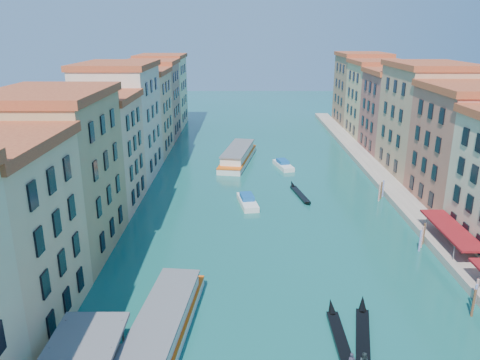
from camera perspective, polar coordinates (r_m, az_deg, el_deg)
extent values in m
cube|color=tan|center=(60.41, -21.39, 0.27)|extent=(12.00, 17.00, 19.00)
cube|color=#9C3622|center=(58.39, -22.51, 9.66)|extent=(12.80, 17.40, 1.00)
cube|color=#D7AA84|center=(74.80, -17.14, 2.94)|extent=(12.00, 14.00, 16.50)
cube|color=#9C3622|center=(73.16, -17.77, 9.58)|extent=(12.80, 14.40, 1.00)
cube|color=beige|center=(89.45, -14.34, 6.68)|extent=(12.00, 18.00, 20.00)
cube|color=#9C3622|center=(88.12, -14.87, 13.39)|extent=(12.80, 18.40, 1.00)
cube|color=tan|center=(105.95, -12.09, 7.83)|extent=(12.00, 16.00, 17.50)
cube|color=#9C3622|center=(104.80, -12.42, 12.81)|extent=(12.80, 16.40, 1.00)
cube|color=#AD735C|center=(120.89, -10.61, 9.36)|extent=(12.00, 15.00, 18.50)
cube|color=#9C3622|center=(119.89, -10.88, 13.97)|extent=(12.80, 15.40, 1.00)
cube|color=beige|center=(136.47, -9.41, 10.47)|extent=(12.00, 17.00, 19.00)
cube|color=#9C3622|center=(135.59, -9.63, 14.66)|extent=(12.80, 17.40, 1.00)
cube|color=#AA6049|center=(78.05, 25.85, 3.11)|extent=(12.00, 16.00, 18.00)
cube|color=#9C3622|center=(76.48, 26.82, 9.99)|extent=(12.80, 16.40, 1.00)
cube|color=tan|center=(93.07, 21.57, 6.41)|extent=(12.00, 18.00, 20.00)
cube|color=#9C3622|center=(91.80, 22.33, 12.83)|extent=(12.80, 18.40, 1.00)
cube|color=#9D5448|center=(108.56, 18.43, 7.55)|extent=(12.00, 15.00, 17.50)
cube|color=#9C3622|center=(107.44, 18.92, 12.39)|extent=(12.80, 15.40, 1.00)
cube|color=tan|center=(123.12, 16.26, 9.10)|extent=(12.00, 16.00, 18.50)
cube|color=#9C3622|center=(122.13, 16.67, 13.62)|extent=(12.80, 16.40, 1.00)
cube|color=#996E4D|center=(138.84, 14.44, 10.38)|extent=(12.00, 17.00, 19.50)
cube|color=#9C3622|center=(137.98, 14.78, 14.59)|extent=(12.80, 17.40, 1.00)
cube|color=gray|center=(87.19, 17.35, -0.32)|extent=(4.00, 140.00, 1.00)
cylinder|color=slate|center=(55.28, 27.15, -11.15)|extent=(0.12, 0.12, 3.00)
cube|color=maroon|center=(63.65, 24.39, -5.48)|extent=(3.20, 12.60, 0.25)
cylinder|color=slate|center=(60.20, 24.57, -8.40)|extent=(0.12, 0.12, 3.00)
cylinder|color=slate|center=(67.20, 21.73, -5.31)|extent=(0.12, 0.12, 3.00)
cylinder|color=brown|center=(51.61, 26.56, -13.42)|extent=(0.24, 0.24, 3.20)
cylinder|color=brown|center=(52.63, 26.69, -12.82)|extent=(0.24, 0.24, 3.20)
cylinder|color=brown|center=(53.66, 26.81, -12.23)|extent=(0.24, 0.24, 3.20)
cylinder|color=brown|center=(62.88, 21.10, -7.03)|extent=(0.24, 0.24, 3.20)
cylinder|color=brown|center=(63.94, 21.29, -6.63)|extent=(0.24, 0.24, 3.20)
cylinder|color=brown|center=(65.01, 21.48, -6.25)|extent=(0.24, 0.24, 3.20)
cylinder|color=brown|center=(78.68, 16.61, -1.59)|extent=(0.24, 0.24, 3.20)
cylinder|color=brown|center=(79.75, 16.83, -1.34)|extent=(0.24, 0.24, 3.20)
cylinder|color=brown|center=(80.83, 17.05, -1.11)|extent=(0.24, 0.24, 3.20)
cube|color=white|center=(44.93, -9.26, -17.65)|extent=(5.96, 18.56, 1.09)
cube|color=silver|center=(44.25, -9.34, -16.40)|extent=(5.13, 14.89, 1.46)
cube|color=slate|center=(43.78, -9.40, -15.46)|extent=(5.45, 15.37, 0.23)
cube|color=#EF5A0E|center=(44.64, -9.29, -17.13)|extent=(6.00, 18.57, 0.23)
cube|color=silver|center=(98.30, -0.25, 2.60)|extent=(8.11, 20.97, 1.23)
cube|color=silver|center=(97.95, -0.25, 3.35)|extent=(6.89, 16.84, 1.64)
cube|color=slate|center=(97.71, -0.25, 3.90)|extent=(7.29, 17.40, 0.26)
cube|color=#EF5A0E|center=(98.15, -0.25, 2.91)|extent=(8.16, 20.97, 0.26)
cube|color=black|center=(44.38, 12.23, -18.88)|extent=(1.17, 9.05, 0.45)
cone|color=black|center=(48.21, 11.06, -14.97)|extent=(0.92, 2.03, 1.69)
cube|color=black|center=(44.84, 14.73, -18.62)|extent=(3.46, 9.89, 0.49)
cone|color=black|center=(49.17, 14.70, -14.47)|extent=(1.47, 2.37, 1.84)
cube|color=black|center=(78.78, 7.32, -1.78)|extent=(2.50, 8.38, 0.42)
cone|color=black|center=(82.84, 6.38, -0.50)|extent=(1.15, 1.98, 1.56)
cone|color=black|center=(74.56, 8.38, -2.77)|extent=(1.10, 1.66, 1.37)
cube|color=silver|center=(74.14, 0.93, -2.72)|extent=(3.55, 7.72, 0.85)
cube|color=#124F92|center=(74.38, 0.86, -2.04)|extent=(2.42, 3.46, 0.74)
cube|color=silver|center=(94.52, 5.31, 1.76)|extent=(3.96, 7.56, 0.83)
cube|color=#124F92|center=(94.79, 5.22, 2.27)|extent=(2.55, 3.46, 0.72)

